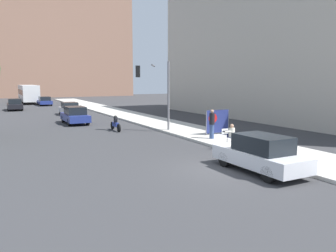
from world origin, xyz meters
name	(u,v)px	position (x,y,z in m)	size (l,w,h in m)	color
ground_plane	(227,170)	(0.00, 0.00, 0.00)	(160.00, 160.00, 0.00)	#38383A
sidewalk_curb	(159,123)	(4.20, 15.00, 0.08)	(4.00, 90.00, 0.15)	beige
building_backdrop_far	(22,29)	(-2.00, 77.03, 16.28)	(52.00, 12.00, 32.57)	#936B56
building_backdrop_right	(289,42)	(17.29, 12.82, 7.50)	(10.00, 32.00, 15.00)	#BCB2A3
seated_protester	(232,134)	(2.94, 3.33, 0.82)	(0.95, 0.77, 1.23)	#474C56
jogger_on_sidewalk	(212,124)	(3.37, 5.88, 1.09)	(0.34, 0.34, 1.83)	#334775
protest_banner	(217,121)	(4.71, 7.14, 1.03)	(1.90, 0.06, 1.65)	slate
traffic_light_pole	(156,84)	(1.95, 10.93, 3.51)	(2.22, 1.99, 4.99)	slate
parked_car_curbside	(260,154)	(0.98, -0.90, 0.76)	(1.71, 4.21, 1.55)	silver
car_on_road_nearest	(75,115)	(-2.38, 18.51, 0.76)	(1.77, 4.45, 1.53)	navy
car_on_road_midblock	(70,109)	(-1.25, 26.71, 0.71)	(1.76, 4.13, 1.42)	silver
car_on_road_distant	(15,104)	(-6.37, 36.22, 0.75)	(1.75, 4.52, 1.52)	black
car_on_road_far_lane	(45,101)	(-1.77, 43.61, 0.70)	(1.80, 4.58, 1.39)	navy
city_bus_on_road	(28,93)	(-3.42, 51.56, 1.79)	(2.57, 12.40, 3.09)	silver
motorcycle_on_road	(116,124)	(-0.58, 12.81, 0.52)	(0.28, 2.12, 1.17)	navy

